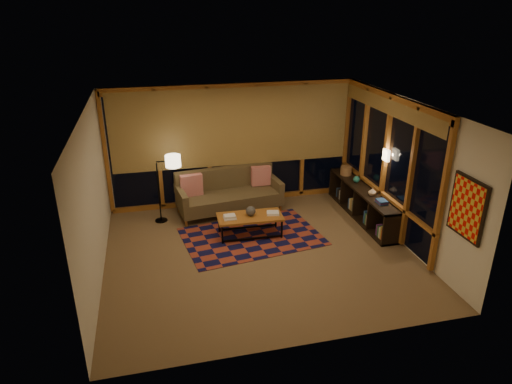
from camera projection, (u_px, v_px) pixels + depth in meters
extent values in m
cube|color=olive|center=(259.00, 253.00, 8.39)|extent=(5.50, 5.00, 0.01)
cube|color=white|center=(260.00, 107.00, 7.35)|extent=(5.50, 5.00, 0.01)
cube|color=silver|center=(233.00, 144.00, 10.11)|extent=(5.50, 0.01, 2.70)
cube|color=silver|center=(308.00, 258.00, 5.62)|extent=(5.50, 0.01, 2.70)
cube|color=silver|center=(93.00, 200.00, 7.27)|extent=(0.01, 5.00, 2.70)
cube|color=silver|center=(403.00, 172.00, 8.46)|extent=(0.01, 5.00, 2.70)
cube|color=#933725|center=(252.00, 236.00, 8.97)|extent=(2.83, 2.09, 0.01)
sphere|color=black|center=(251.00, 211.00, 8.86)|extent=(0.20, 0.20, 0.19)
cylinder|color=#956E47|center=(346.00, 171.00, 10.28)|extent=(0.26, 0.26, 0.19)
sphere|color=#237766|center=(356.00, 179.00, 9.84)|extent=(0.15, 0.15, 0.14)
imported|color=tan|center=(372.00, 192.00, 9.17)|extent=(0.19, 0.19, 0.17)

